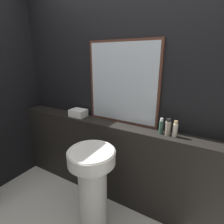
% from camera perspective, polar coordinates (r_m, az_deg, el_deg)
% --- Properties ---
extents(wall_back, '(8.00, 0.06, 2.50)m').
position_cam_1_polar(wall_back, '(1.95, 4.07, 5.41)').
color(wall_back, black).
rests_on(wall_back, ground_plane).
extents(vanity_counter, '(2.85, 0.22, 0.95)m').
position_cam_1_polar(vanity_counter, '(2.14, 1.87, -16.08)').
color(vanity_counter, black).
rests_on(vanity_counter, ground_plane).
extents(pedestal_sink, '(0.43, 0.43, 0.87)m').
position_cam_1_polar(pedestal_sink, '(1.79, -6.37, -22.16)').
color(pedestal_sink, white).
rests_on(pedestal_sink, ground_plane).
extents(mirror, '(0.81, 0.03, 0.88)m').
position_cam_1_polar(mirror, '(1.88, 3.42, 9.30)').
color(mirror, '#47281E').
rests_on(mirror, vanity_counter).
extents(towel_stack, '(0.20, 0.15, 0.09)m').
position_cam_1_polar(towel_stack, '(2.20, -10.93, -0.29)').
color(towel_stack, white).
rests_on(towel_stack, vanity_counter).
extents(shampoo_bottle, '(0.04, 0.04, 0.16)m').
position_cam_1_polar(shampoo_bottle, '(1.73, 15.74, -4.59)').
color(shampoo_bottle, '#2D4C3D').
rests_on(shampoo_bottle, vanity_counter).
extents(conditioner_bottle, '(0.05, 0.05, 0.16)m').
position_cam_1_polar(conditioner_bottle, '(1.72, 17.79, -4.85)').
color(conditioner_bottle, gray).
rests_on(conditioner_bottle, vanity_counter).
extents(lotion_bottle, '(0.04, 0.04, 0.15)m').
position_cam_1_polar(lotion_bottle, '(1.71, 19.93, -5.34)').
color(lotion_bottle, beige).
rests_on(lotion_bottle, vanity_counter).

